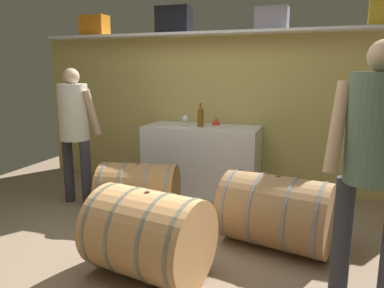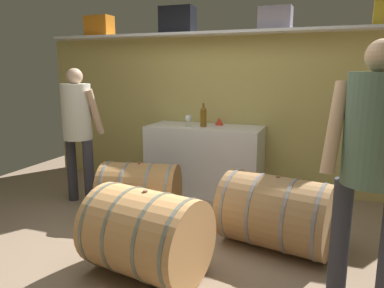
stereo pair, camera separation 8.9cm
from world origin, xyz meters
name	(u,v)px [view 1 (the left image)]	position (x,y,z in m)	size (l,w,h in m)	color
ground_plane	(180,233)	(0.00, 0.53, -0.01)	(6.42, 7.46, 0.02)	#8C745D
back_wall_panel	(222,113)	(0.00, 2.13, 0.98)	(5.22, 0.10, 1.96)	tan
high_shelf_board	(220,33)	(0.00, 1.98, 1.98)	(4.80, 0.40, 0.03)	white
toolcase_orange	(95,26)	(-1.78, 1.98, 2.13)	(0.37, 0.22, 0.27)	orange
toolcase_black	(174,20)	(-0.61, 1.98, 2.16)	(0.43, 0.25, 0.33)	black
toolcase_grey	(272,19)	(0.62, 1.98, 2.13)	(0.37, 0.22, 0.26)	gray
work_cabinet	(202,159)	(-0.16, 1.76, 0.43)	(1.42, 0.62, 0.85)	silver
wine_bottle_amber	(201,116)	(-0.17, 1.71, 0.98)	(0.08, 0.08, 0.29)	brown
wine_glass	(185,119)	(-0.35, 1.66, 0.95)	(0.08, 0.08, 0.14)	white
red_funnel	(216,121)	(-0.02, 1.92, 0.90)	(0.11, 0.11, 0.10)	red
wine_barrel_near	(139,191)	(-0.53, 0.71, 0.30)	(0.89, 0.72, 0.60)	#A77644
wine_barrel_far	(276,211)	(0.90, 0.54, 0.32)	(1.03, 0.81, 0.65)	#A0774C
wine_barrel_flank	(149,234)	(0.04, -0.24, 0.33)	(0.95, 0.80, 0.67)	tan
winemaker_pouring	(74,122)	(-1.41, 0.90, 0.96)	(0.49, 0.38, 1.56)	#34333D
visitor_tasting	(375,149)	(1.53, -0.09, 1.05)	(0.55, 0.46, 1.72)	#32333E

